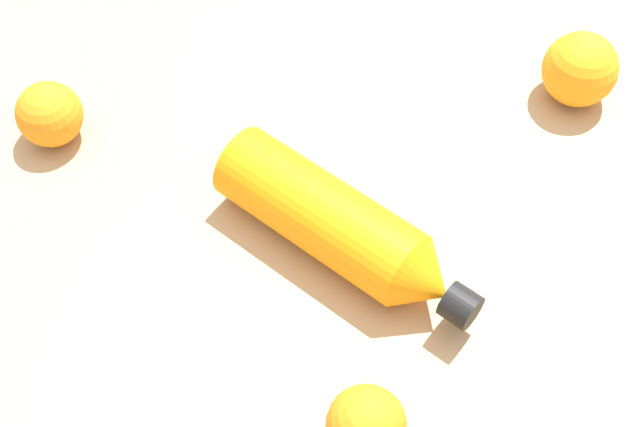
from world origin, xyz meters
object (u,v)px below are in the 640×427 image
object	(u,v)px
orange_0	(366,425)
orange_3	(49,114)
orange_2	(580,69)
water_bottle	(340,227)

from	to	relation	value
orange_0	orange_3	world-z (taller)	orange_3
orange_2	orange_3	bearing A→B (deg)	63.41
water_bottle	orange_2	xyz separation A→B (m)	(0.03, -0.30, 0.00)
water_bottle	orange_0	distance (m)	0.18
orange_0	orange_2	xyz separation A→B (m)	(0.18, -0.37, 0.01)
water_bottle	orange_2	size ratio (longest dim) A/B	3.46
water_bottle	orange_0	world-z (taller)	water_bottle
orange_0	orange_2	world-z (taller)	orange_2
water_bottle	orange_3	xyz separation A→B (m)	(0.25, 0.16, -0.00)
water_bottle	orange_2	distance (m)	0.30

